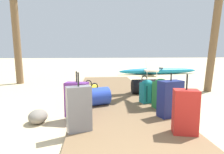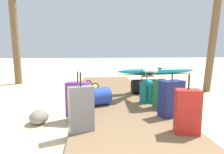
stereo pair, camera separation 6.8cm
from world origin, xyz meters
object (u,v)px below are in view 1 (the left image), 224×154
lounge_chair (150,69)px  kayak (159,71)px  duffel_bag_yellow (89,92)px  backpack_green (160,93)px  duffel_bag_blue (95,97)px  suitcase_purple (77,99)px  suitcase_navy (170,99)px  duffel_bag_black (144,86)px  backpack_teal (147,91)px  suitcase_red (185,112)px  suitcase_grey (79,109)px

lounge_chair → kayak: 0.74m
duffel_bag_yellow → kayak: size_ratio=0.11×
backpack_green → lounge_chair: (1.55, 5.83, -0.07)m
duffel_bag_blue → lounge_chair: size_ratio=0.46×
duffel_bag_yellow → lounge_chair: lounge_chair is taller
suitcase_purple → backpack_green: bearing=12.3°
suitcase_navy → backpack_green: suitcase_navy is taller
suitcase_purple → backpack_green: suitcase_purple is taller
duffel_bag_black → suitcase_navy: size_ratio=0.86×
kayak → lounge_chair: bearing=-144.4°
suitcase_navy → backpack_teal: 0.96m
duffel_bag_blue → duffel_bag_yellow: bearing=105.0°
suitcase_red → backpack_teal: bearing=92.6°
duffel_bag_blue → suitcase_grey: size_ratio=0.83×
duffel_bag_blue → suitcase_grey: bearing=-100.1°
suitcase_grey → suitcase_red: bearing=-8.8°
duffel_bag_yellow → suitcase_red: size_ratio=0.58×
duffel_bag_yellow → backpack_green: (1.50, -0.83, 0.13)m
duffel_bag_yellow → kayak: duffel_bag_yellow is taller
suitcase_grey → kayak: suitcase_grey is taller
duffel_bag_blue → backpack_teal: 1.20m
suitcase_navy → backpack_green: bearing=89.0°
lounge_chair → kayak: (0.59, 0.42, -0.15)m
duffel_bag_yellow → kayak: 6.53m
duffel_bag_yellow → suitcase_grey: 1.85m
kayak → suitcase_grey: bearing=-117.2°
duffel_bag_yellow → lounge_chair: (3.05, 5.00, 0.06)m
duffel_bag_blue → lounge_chair: (2.90, 5.53, 0.05)m
duffel_bag_black → suitcase_grey: size_ratio=0.78×
duffel_bag_blue → backpack_green: size_ratio=1.19×
duffel_bag_black → backpack_green: 1.34m
suitcase_navy → suitcase_purple: (-1.66, 0.16, -0.01)m
duffel_bag_yellow → suitcase_grey: bearing=-92.8°
suitcase_grey → lounge_chair: suitcase_grey is taller
suitcase_navy → duffel_bag_blue: suitcase_navy is taller
duffel_bag_black → duffel_bag_blue: duffel_bag_black is taller
duffel_bag_blue → suitcase_red: bearing=-50.7°
duffel_bag_black → suitcase_purple: (-1.69, -1.69, 0.11)m
duffel_bag_blue → backpack_green: bearing=-12.4°
suitcase_grey → lounge_chair: 7.53m
duffel_bag_black → kayak: duffel_bag_black is taller
suitcase_purple → suitcase_navy: bearing=-5.6°
suitcase_red → suitcase_grey: 1.52m
duffel_bag_blue → backpack_teal: (1.19, 0.12, 0.08)m
suitcase_navy → duffel_bag_blue: (-1.34, 0.82, -0.13)m
duffel_bag_blue → backpack_green: (1.35, -0.30, 0.12)m
duffel_bag_black → duffel_bag_blue: size_ratio=0.94×
duffel_bag_black → suitcase_purple: bearing=-135.0°
suitcase_red → backpack_green: bearing=86.0°
duffel_bag_yellow → suitcase_red: bearing=-55.9°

